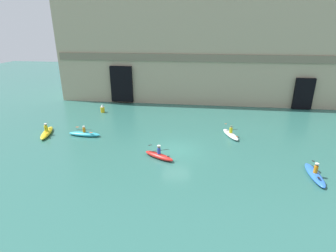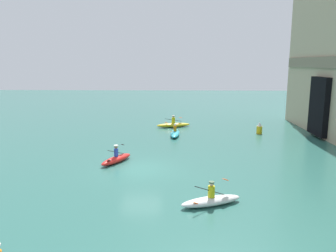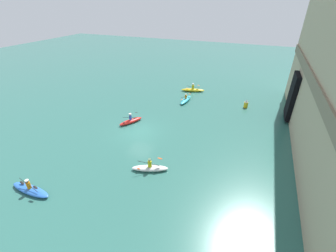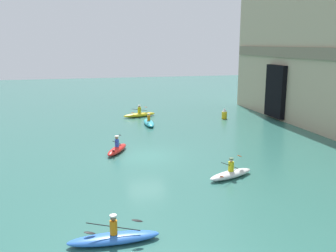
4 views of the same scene
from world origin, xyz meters
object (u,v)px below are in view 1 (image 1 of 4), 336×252
kayak_blue (315,174)px  marker_buoy (102,109)px  kayak_yellow (47,132)px  kayak_cyan (85,134)px  kayak_red (159,155)px  kayak_white (231,134)px

kayak_blue → marker_buoy: 25.20m
kayak_blue → marker_buoy: kayak_blue is taller
kayak_yellow → kayak_cyan: size_ratio=1.06×
kayak_red → kayak_white: (6.52, 5.66, -0.02)m
kayak_yellow → kayak_white: size_ratio=1.17×
marker_buoy → kayak_cyan: bearing=-82.7°
kayak_red → kayak_yellow: kayak_yellow is taller
kayak_yellow → kayak_white: (18.93, 1.99, -0.02)m
kayak_red → kayak_cyan: (-8.39, 3.87, -0.03)m
kayak_cyan → kayak_red: bearing=157.8°
marker_buoy → kayak_red: bearing=-51.5°
kayak_cyan → kayak_white: (14.90, 1.79, 0.01)m
kayak_yellow → kayak_blue: (24.44, -5.13, -0.04)m
kayak_blue → kayak_yellow: bearing=79.0°
kayak_red → kayak_cyan: kayak_red is taller
kayak_blue → kayak_white: bearing=38.5°
kayak_yellow → kayak_white: bearing=-99.6°
kayak_red → kayak_cyan: size_ratio=0.84×
kayak_yellow → kayak_white: 19.04m
kayak_red → kayak_yellow: bearing=12.3°
kayak_yellow → marker_buoy: 8.67m
kayak_red → kayak_blue: kayak_red is taller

